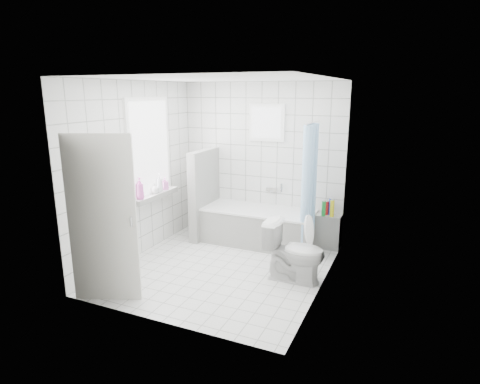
% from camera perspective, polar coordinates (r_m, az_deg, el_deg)
% --- Properties ---
extents(ground, '(3.00, 3.00, 0.00)m').
position_cam_1_polar(ground, '(5.81, -2.51, -10.76)').
color(ground, white).
rests_on(ground, ground).
extents(ceiling, '(3.00, 3.00, 0.00)m').
position_cam_1_polar(ceiling, '(5.27, -2.82, 15.81)').
color(ceiling, white).
rests_on(ceiling, ground).
extents(wall_back, '(2.80, 0.02, 2.60)m').
position_cam_1_polar(wall_back, '(6.74, 3.02, 4.35)').
color(wall_back, white).
rests_on(wall_back, ground).
extents(wall_front, '(2.80, 0.02, 2.60)m').
position_cam_1_polar(wall_front, '(4.14, -11.90, -2.20)').
color(wall_front, white).
rests_on(wall_front, ground).
extents(wall_left, '(0.02, 3.00, 2.60)m').
position_cam_1_polar(wall_left, '(6.13, -14.48, 2.93)').
color(wall_left, white).
rests_on(wall_left, ground).
extents(wall_right, '(0.02, 3.00, 2.60)m').
position_cam_1_polar(wall_right, '(4.95, 12.04, 0.44)').
color(wall_right, white).
rests_on(wall_right, ground).
extents(window_left, '(0.01, 0.90, 1.40)m').
position_cam_1_polar(window_left, '(6.29, -12.64, 6.09)').
color(window_left, white).
rests_on(window_left, wall_left).
extents(window_back, '(0.50, 0.01, 0.50)m').
position_cam_1_polar(window_back, '(6.59, 3.78, 9.80)').
color(window_back, white).
rests_on(window_back, wall_back).
extents(window_sill, '(0.18, 1.02, 0.08)m').
position_cam_1_polar(window_sill, '(6.41, -11.96, -0.49)').
color(window_sill, white).
rests_on(window_sill, wall_left).
extents(door, '(0.76, 0.34, 2.00)m').
position_cam_1_polar(door, '(4.90, -18.99, -3.81)').
color(door, silver).
rests_on(door, ground).
extents(bathtub, '(1.81, 0.77, 0.58)m').
position_cam_1_polar(bathtub, '(6.62, 2.61, -4.87)').
color(bathtub, white).
rests_on(bathtub, ground).
extents(partition_wall, '(0.15, 0.85, 1.50)m').
position_cam_1_polar(partition_wall, '(6.84, -5.08, -0.27)').
color(partition_wall, white).
rests_on(partition_wall, ground).
extents(tiled_ledge, '(0.40, 0.24, 0.55)m').
position_cam_1_polar(tiled_ledge, '(6.57, 12.37, -5.48)').
color(tiled_ledge, white).
rests_on(tiled_ledge, ground).
extents(toilet, '(0.79, 0.46, 0.80)m').
position_cam_1_polar(toilet, '(5.36, 7.78, -8.39)').
color(toilet, white).
rests_on(toilet, ground).
extents(curtain_rod, '(0.02, 0.80, 0.02)m').
position_cam_1_polar(curtain_rod, '(6.00, 10.35, 9.66)').
color(curtain_rod, silver).
rests_on(curtain_rod, wall_back).
extents(shower_curtain, '(0.14, 0.48, 1.78)m').
position_cam_1_polar(shower_curtain, '(6.01, 9.68, 1.00)').
color(shower_curtain, '#56B0FF').
rests_on(shower_curtain, curtain_rod).
extents(tub_faucet, '(0.18, 0.06, 0.06)m').
position_cam_1_polar(tub_faucet, '(6.73, 4.49, 0.39)').
color(tub_faucet, silver).
rests_on(tub_faucet, wall_back).
extents(sill_bottles, '(0.16, 0.78, 0.32)m').
position_cam_1_polar(sill_bottles, '(6.29, -12.44, 0.84)').
color(sill_bottles, white).
rests_on(sill_bottles, window_sill).
extents(ledge_bottles, '(0.19, 0.17, 0.26)m').
position_cam_1_polar(ledge_bottles, '(6.42, 12.46, -2.23)').
color(ledge_bottles, '#189435').
rests_on(ledge_bottles, tiled_ledge).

